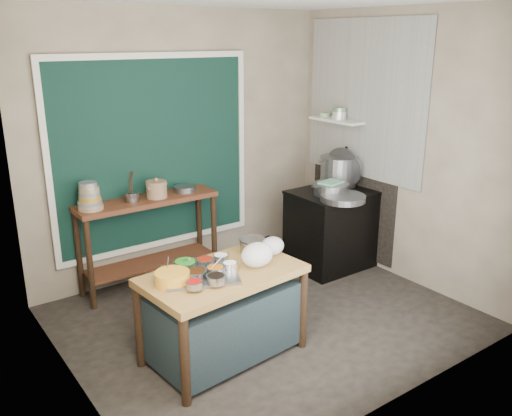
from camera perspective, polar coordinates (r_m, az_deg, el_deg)
floor at (r=5.17m, az=1.02°, el=-11.56°), size 3.50×3.00×0.02m
back_wall at (r=5.90m, az=-7.77°, el=6.62°), size 3.50×0.02×2.80m
left_wall at (r=3.89m, az=-20.11°, el=-0.05°), size 0.02×3.00×2.80m
right_wall at (r=5.85m, az=15.13°, el=6.09°), size 0.02×3.00×2.80m
curtain_panel at (r=5.72m, az=-10.66°, el=5.63°), size 2.10×0.02×1.90m
curtain_frame at (r=5.71m, az=-10.62°, el=5.61°), size 2.22×0.03×2.02m
tile_panel at (r=6.12m, az=11.30°, el=11.11°), size 0.02×1.70×1.70m
soot_patch at (r=6.42m, az=10.07°, el=0.98°), size 0.01×1.30×1.30m
wall_shelf at (r=6.29m, az=8.49°, el=9.12°), size 0.22×0.70×0.03m
prep_table at (r=4.44m, az=-3.45°, el=-11.13°), size 1.31×0.83×0.75m
back_counter at (r=5.72m, az=-11.16°, el=-3.56°), size 1.45×0.40×0.95m
stove_block at (r=6.17m, az=8.06°, el=-2.29°), size 0.90×0.68×0.85m
stove_top at (r=6.04m, az=8.23°, el=1.64°), size 0.92×0.69×0.03m
condiment_tray at (r=4.19m, az=-5.83°, el=-7.14°), size 0.67×0.58×0.02m
condiment_bowls at (r=4.19m, az=-5.96°, el=-6.47°), size 0.60×0.50×0.07m
yellow_basin at (r=4.09m, az=-8.80°, el=-7.31°), size 0.33×0.33×0.10m
saucepan at (r=4.62m, az=-0.41°, el=-3.95°), size 0.28×0.28×0.12m
plastic_bag_a at (r=4.33m, az=0.12°, el=-4.94°), size 0.28×0.24×0.20m
plastic_bag_b at (r=4.56m, az=1.72°, el=-4.02°), size 0.24×0.22×0.16m
bowl_stack at (r=5.32m, az=-17.13°, el=1.06°), size 0.24×0.24×0.26m
utensil_cup at (r=5.49m, az=-12.95°, el=1.17°), size 0.16×0.16×0.09m
ceramic_crock at (r=5.56m, az=-10.42°, el=1.85°), size 0.30×0.30×0.15m
wide_bowl at (r=5.75m, az=-7.52°, el=2.03°), size 0.29×0.29×0.06m
stock_pot at (r=6.22m, az=8.65°, el=3.85°), size 0.54×0.54×0.34m
pot_lid at (r=6.19m, az=9.26°, el=4.30°), size 0.19×0.47×0.46m
steamer at (r=5.87m, az=7.88°, el=2.00°), size 0.49×0.49×0.13m
green_cloth at (r=5.85m, az=7.91°, el=2.69°), size 0.27×0.23×0.02m
shallow_pan at (r=5.68m, az=9.14°, el=1.05°), size 0.55×0.55×0.06m
shelf_bowl_stack at (r=6.25m, az=8.79°, el=9.77°), size 0.17×0.17×0.13m
shelf_bowl_green at (r=6.42m, az=7.28°, el=9.70°), size 0.15×0.15×0.05m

